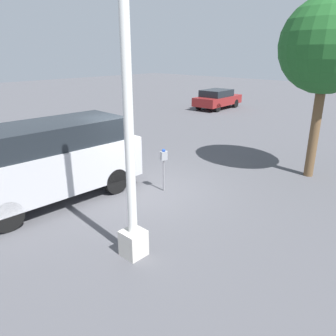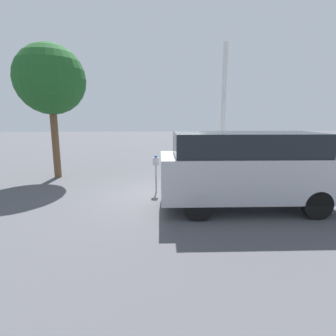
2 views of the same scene
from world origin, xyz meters
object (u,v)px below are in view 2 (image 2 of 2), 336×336
(parking_meter_near, at_px, (156,165))
(lamp_post, at_px, (222,134))
(street_tree, at_px, (50,80))
(parked_van, at_px, (248,168))
(fire_hydrant, at_px, (331,178))

(parking_meter_near, relative_size, lamp_post, 0.24)
(parking_meter_near, bearing_deg, street_tree, 158.54)
(parked_van, relative_size, street_tree, 0.91)
(parking_meter_near, bearing_deg, fire_hydrant, 10.33)
(fire_hydrant, bearing_deg, parked_van, -154.74)
(parked_van, bearing_deg, fire_hydrant, 27.18)
(lamp_post, relative_size, parked_van, 1.09)
(parking_meter_near, height_order, parked_van, parked_van)
(street_tree, relative_size, fire_hydrant, 6.81)
(lamp_post, xyz_separation_m, street_tree, (-7.01, 0.81, 2.17))
(parking_meter_near, bearing_deg, parked_van, -25.08)
(parking_meter_near, bearing_deg, lamp_post, 43.79)
(street_tree, bearing_deg, parking_meter_near, -31.92)
(parking_meter_near, xyz_separation_m, fire_hydrant, (6.35, -0.01, -0.55))
(parking_meter_near, relative_size, street_tree, 0.24)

